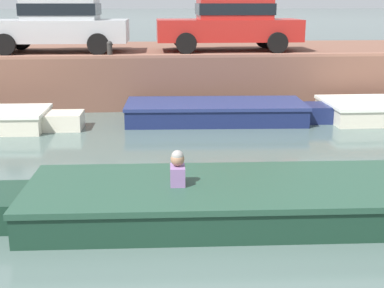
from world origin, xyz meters
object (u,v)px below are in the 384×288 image
object	(u,v)px
boat_moored_central_navy	(224,112)
mooring_bollard_mid	(110,49)
car_left_inner_silver	(58,23)
car_centre_red	(230,22)
motorboat_passing	(220,200)

from	to	relation	value
boat_moored_central_navy	mooring_bollard_mid	world-z (taller)	mooring_bollard_mid
boat_moored_central_navy	mooring_bollard_mid	bearing A→B (deg)	150.29
boat_moored_central_navy	car_left_inner_silver	xyz separation A→B (m)	(-4.44, 3.40, 2.04)
car_left_inner_silver	car_centre_red	size ratio (longest dim) A/B	0.98
motorboat_passing	car_centre_red	world-z (taller)	car_centre_red
motorboat_passing	car_centre_red	xyz separation A→B (m)	(1.58, 9.43, 2.05)
boat_moored_central_navy	car_left_inner_silver	world-z (taller)	car_left_inner_silver
boat_moored_central_navy	motorboat_passing	world-z (taller)	motorboat_passing
boat_moored_central_navy	car_centre_red	size ratio (longest dim) A/B	1.24
boat_moored_central_navy	motorboat_passing	size ratio (longest dim) A/B	0.74
car_left_inner_silver	car_centre_red	distance (m)	5.10
motorboat_passing	car_left_inner_silver	xyz separation A→B (m)	(-3.52, 9.43, 2.05)
boat_moored_central_navy	car_left_inner_silver	size ratio (longest dim) A/B	1.26
motorboat_passing	car_left_inner_silver	world-z (taller)	car_left_inner_silver
boat_moored_central_navy	motorboat_passing	xyz separation A→B (m)	(-0.92, -6.03, -0.00)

